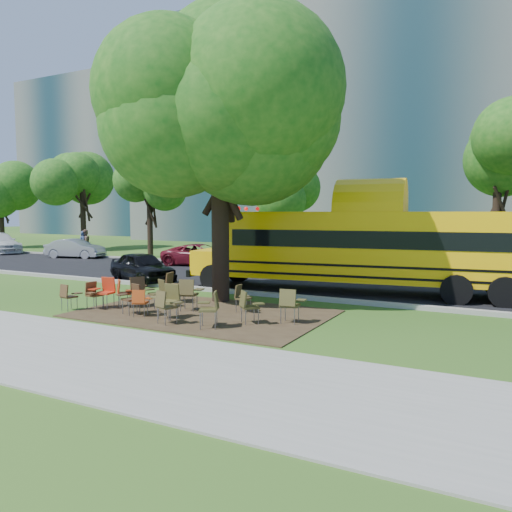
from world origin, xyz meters
The scene contains 36 objects.
ground centered at (0.00, 0.00, 0.00)m, with size 160.00×160.00×0.00m, color #264C17.
sidewalk centered at (0.00, -5.00, 0.02)m, with size 60.00×4.00×0.04m, color gray.
dirt_patch centered at (1.00, -0.50, 0.01)m, with size 7.00×4.50×0.03m, color #382819.
asphalt_road centered at (0.00, 7.00, 0.02)m, with size 80.00×8.00×0.04m, color black.
kerb_near centered at (0.00, 3.00, 0.07)m, with size 80.00×0.25×0.14m, color gray.
kerb_far centered at (0.00, 11.10, 0.07)m, with size 80.00×0.25×0.14m, color gray.
building_main centered at (-8.00, 36.00, 11.00)m, with size 38.00×16.00×22.00m, color slate.
building_left centered at (-38.00, 40.00, 10.00)m, with size 26.00×14.00×20.00m, color slate.
bg_tree_0 centered at (-12.00, 13.00, 4.57)m, with size 5.20×5.20×7.18m.
bg_tree_1 centered at (-20.00, 15.00, 5.39)m, with size 6.00×6.00×8.40m.
bg_tree_2 centered at (-5.00, 16.00, 4.21)m, with size 4.80×4.80×6.62m.
bg_tree_3 centered at (8.00, 14.00, 5.03)m, with size 5.60×5.60×7.84m.
bg_tree_5 centered at (-28.00, 14.00, 4.80)m, with size 5.40×5.40×7.51m.
main_tree centered at (0.43, 1.42, 6.12)m, with size 7.08×7.08×9.67m.
school_bus centered at (4.23, 5.07, 1.69)m, with size 12.12×3.95×2.91m.
chair_0 centered at (-2.75, -1.96, 0.49)m, with size 0.57×0.47×0.79m.
chair_1 centered at (-1.57, -0.93, 0.54)m, with size 0.75×0.59×0.88m.
chair_2 centered at (-0.24, -1.69, 0.48)m, with size 0.53×0.61×0.78m.
chair_3 centered at (-0.71, -1.51, 0.54)m, with size 0.68×0.53×0.87m.
chair_4 centered at (0.94, -2.12, 0.55)m, with size 0.70×0.55×0.90m.
chair_5 centered at (0.57, -1.51, 0.59)m, with size 0.63×0.59×0.96m.
chair_6 centered at (2.19, -1.92, 0.58)m, with size 0.76×0.64×0.94m.
chair_7 centered at (2.81, -1.11, 0.55)m, with size 0.76×0.60×0.88m.
chair_8 centered at (-1.26, -0.67, 0.60)m, with size 0.64×0.81×0.97m.
chair_9 centered at (-0.65, -0.43, 0.54)m, with size 0.71×0.56×0.87m.
chair_10 centered at (-0.81, 0.52, 0.60)m, with size 0.66×0.65×0.97m.
chair_11 centered at (0.48, -0.43, 0.60)m, with size 0.66×0.71×0.97m.
chair_12 centered at (1.91, 0.15, 0.50)m, with size 0.51×0.53×0.81m.
chair_13 centered at (3.75, -0.57, 0.58)m, with size 0.62×0.60×0.94m.
chair_14 centered at (-2.28, -1.45, 0.51)m, with size 0.48×0.58×0.82m.
chair_15 centered at (-2.04, -1.20, 0.58)m, with size 0.64×0.65×0.94m.
black_car centered at (-4.85, 3.80, 0.62)m, with size 1.47×3.66×1.25m, color black.
bg_car_silver centered at (-15.58, 10.09, 0.61)m, with size 1.28×3.68×1.21m, color #9F9FA4.
bg_car_red centered at (-6.09, 10.05, 0.59)m, with size 1.96×4.25×1.18m, color maroon.
pedestrian_a centered at (-16.63, 11.80, 0.82)m, with size 0.60×0.39×1.64m, color navy.
pedestrian_b centered at (-16.55, 11.84, 0.87)m, with size 0.85×0.66×1.74m, color brown.
Camera 1 is at (8.84, -12.24, 2.91)m, focal length 35.00 mm.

